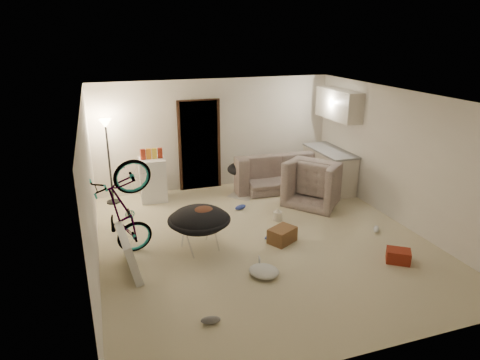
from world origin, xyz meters
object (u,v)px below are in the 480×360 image
object	(u,v)px
sofa	(277,174)
juicer	(278,215)
floor_lamp	(107,143)
drink_case_a	(282,235)
armchair	(318,186)
saucer_chair	(199,225)
bicycle	(126,232)
kitchen_counter	(329,170)
tv_box	(129,253)
drink_case_b	(398,256)
mini_fridge	(153,179)

from	to	relation	value
sofa	juicer	size ratio (longest dim) A/B	8.67
floor_lamp	drink_case_a	xyz separation A→B (m)	(2.70, -2.83, -1.18)
juicer	armchair	bearing A→B (deg)	27.56
saucer_chair	bicycle	bearing A→B (deg)	174.42
kitchen_counter	drink_case_a	bearing A→B (deg)	-134.41
tv_box	bicycle	bearing A→B (deg)	85.96
bicycle	drink_case_b	size ratio (longest dim) A/B	4.66
kitchen_counter	sofa	xyz separation A→B (m)	(-1.10, 0.45, -0.13)
drink_case_b	sofa	bearing A→B (deg)	131.29
tv_box	drink_case_a	bearing A→B (deg)	-0.75
floor_lamp	armchair	bearing A→B (deg)	-17.54
sofa	juicer	bearing A→B (deg)	69.05
saucer_chair	drink_case_b	world-z (taller)	saucer_chair
kitchen_counter	saucer_chair	world-z (taller)	kitchen_counter
floor_lamp	saucer_chair	xyz separation A→B (m)	(1.28, -2.61, -0.87)
floor_lamp	tv_box	world-z (taller)	floor_lamp
mini_fridge	saucer_chair	size ratio (longest dim) A/B	0.89
drink_case_a	bicycle	bearing A→B (deg)	143.51
drink_case_a	floor_lamp	bearing A→B (deg)	104.53
bicycle	saucer_chair	bearing A→B (deg)	-104.21
floor_lamp	mini_fridge	world-z (taller)	floor_lamp
drink_case_a	drink_case_b	size ratio (longest dim) A/B	1.26
floor_lamp	juicer	bearing A→B (deg)	-33.14
floor_lamp	bicycle	world-z (taller)	floor_lamp
floor_lamp	mini_fridge	xyz separation A→B (m)	(0.86, -0.10, -0.84)
sofa	armchair	bearing A→B (deg)	114.23
armchair	saucer_chair	world-z (taller)	saucer_chair
drink_case_b	tv_box	bearing A→B (deg)	-159.89
floor_lamp	kitchen_counter	world-z (taller)	floor_lamp
sofa	tv_box	distance (m)	4.57
mini_fridge	tv_box	world-z (taller)	mini_fridge
drink_case_a	drink_case_b	bearing A→B (deg)	-68.68
drink_case_b	saucer_chair	bearing A→B (deg)	-171.63
floor_lamp	drink_case_a	size ratio (longest dim) A/B	3.94
kitchen_counter	tv_box	distance (m)	5.27
bicycle	drink_case_b	distance (m)	4.37
tv_box	drink_case_b	xyz separation A→B (m)	(4.07, -1.07, -0.22)
mini_fridge	tv_box	bearing A→B (deg)	-102.25
mini_fridge	saucer_chair	bearing A→B (deg)	-77.81
saucer_chair	juicer	bearing A→B (deg)	20.98
floor_lamp	drink_case_a	distance (m)	4.08
drink_case_a	juicer	bearing A→B (deg)	42.33
drink_case_a	juicer	xyz separation A→B (m)	(0.29, 0.87, -0.03)
armchair	mini_fridge	size ratio (longest dim) A/B	1.18
floor_lamp	juicer	size ratio (longest dim) A/B	7.28
sofa	drink_case_b	world-z (taller)	sofa
saucer_chair	juicer	world-z (taller)	saucer_chair
armchair	drink_case_a	world-z (taller)	armchair
floor_lamp	bicycle	size ratio (longest dim) A/B	1.07
mini_fridge	saucer_chair	world-z (taller)	mini_fridge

